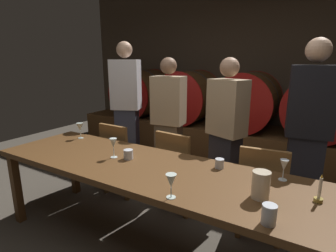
{
  "coord_description": "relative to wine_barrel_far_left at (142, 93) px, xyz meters",
  "views": [
    {
      "loc": [
        1.03,
        -1.56,
        1.58
      ],
      "look_at": [
        -0.29,
        0.64,
        0.95
      ],
      "focal_mm": 28.08,
      "sensor_mm": 36.0,
      "label": 1
    }
  ],
  "objects": [
    {
      "name": "dining_table",
      "position": [
        1.82,
        -2.48,
        -0.29
      ],
      "size": [
        2.73,
        0.82,
        0.76
      ],
      "color": "brown",
      "rests_on": "ground"
    },
    {
      "name": "chair_left",
      "position": [
        1.03,
        -1.85,
        -0.49
      ],
      "size": [
        0.41,
        0.41,
        0.88
      ],
      "rotation": [
        0.0,
        0.0,
        3.11
      ],
      "color": "brown",
      "rests_on": "ground"
    },
    {
      "name": "chair_center",
      "position": [
        1.79,
        -1.82,
        -0.49
      ],
      "size": [
        0.43,
        0.43,
        0.88
      ],
      "rotation": [
        0.0,
        0.0,
        3.06
      ],
      "color": "brown",
      "rests_on": "ground"
    },
    {
      "name": "barrel_shelf",
      "position": [
        2.01,
        0.0,
        -0.71
      ],
      "size": [
        6.14,
        0.9,
        0.54
      ],
      "primitive_type": "cube",
      "color": "brown",
      "rests_on": "ground"
    },
    {
      "name": "wine_barrel_center",
      "position": [
        2.03,
        0.0,
        0.0
      ],
      "size": [
        0.89,
        0.9,
        0.89
      ],
      "color": "brown",
      "rests_on": "barrel_shelf"
    },
    {
      "name": "cup_right",
      "position": [
        2.86,
        -2.8,
        -0.17
      ],
      "size": [
        0.08,
        0.08,
        0.11
      ],
      "primitive_type": "cylinder",
      "color": "silver",
      "rests_on": "dining_table"
    },
    {
      "name": "wine_glass_center_left",
      "position": [
        1.51,
        -2.47,
        -0.1
      ],
      "size": [
        0.06,
        0.06,
        0.17
      ],
      "color": "silver",
      "rests_on": "dining_table"
    },
    {
      "name": "pitcher",
      "position": [
        2.77,
        -2.54,
        -0.14
      ],
      "size": [
        0.11,
        0.11,
        0.17
      ],
      "color": "beige",
      "rests_on": "dining_table"
    },
    {
      "name": "guest_center_right",
      "position": [
        2.18,
        -1.47,
        -0.15
      ],
      "size": [
        0.44,
        0.36,
        1.62
      ],
      "rotation": [
        0.0,
        0.0,
        2.77
      ],
      "color": "black",
      "rests_on": "ground"
    },
    {
      "name": "back_wall",
      "position": [
        2.01,
        0.55,
        0.52
      ],
      "size": [
        6.83,
        0.24,
        2.99
      ],
      "primitive_type": "cube",
      "color": "#473A2D",
      "rests_on": "ground"
    },
    {
      "name": "wine_barrel_right",
      "position": [
        2.99,
        0.0,
        0.0
      ],
      "size": [
        0.89,
        0.9,
        0.89
      ],
      "color": "#513319",
      "rests_on": "barrel_shelf"
    },
    {
      "name": "wine_barrel_left",
      "position": [
        1.02,
        0.0,
        0.0
      ],
      "size": [
        0.89,
        0.9,
        0.89
      ],
      "color": "brown",
      "rests_on": "barrel_shelf"
    },
    {
      "name": "cup_left",
      "position": [
        1.64,
        -2.44,
        -0.18
      ],
      "size": [
        0.08,
        0.08,
        0.08
      ],
      "primitive_type": "cylinder",
      "color": "silver",
      "rests_on": "dining_table"
    },
    {
      "name": "wine_barrel_far_left",
      "position": [
        0.0,
        0.0,
        0.0
      ],
      "size": [
        0.89,
        0.9,
        0.89
      ],
      "color": "#513319",
      "rests_on": "barrel_shelf"
    },
    {
      "name": "guest_far_right",
      "position": [
        2.94,
        -1.47,
        -0.07
      ],
      "size": [
        0.41,
        0.3,
        1.78
      ],
      "rotation": [
        0.0,
        0.0,
        3.3
      ],
      "color": "black",
      "rests_on": "ground"
    },
    {
      "name": "chair_right",
      "position": [
        2.66,
        -1.84,
        -0.49
      ],
      "size": [
        0.44,
        0.44,
        0.88
      ],
      "rotation": [
        0.0,
        0.0,
        3.24
      ],
      "color": "brown",
      "rests_on": "ground"
    },
    {
      "name": "wine_glass_far_left",
      "position": [
        0.79,
        -2.21,
        -0.1
      ],
      "size": [
        0.07,
        0.07,
        0.17
      ],
      "color": "silver",
      "rests_on": "dining_table"
    },
    {
      "name": "wine_glass_far_right",
      "position": [
        2.85,
        -2.2,
        -0.12
      ],
      "size": [
        0.06,
        0.06,
        0.15
      ],
      "color": "white",
      "rests_on": "dining_table"
    },
    {
      "name": "candle_center",
      "position": [
        3.08,
        -2.41,
        -0.17
      ],
      "size": [
        0.05,
        0.05,
        0.18
      ],
      "color": "olive",
      "rests_on": "dining_table"
    },
    {
      "name": "wine_glass_center_right",
      "position": [
        2.29,
        -2.82,
        -0.11
      ],
      "size": [
        0.07,
        0.07,
        0.16
      ],
      "color": "silver",
      "rests_on": "dining_table"
    },
    {
      "name": "guest_far_left",
      "position": [
        0.71,
        -1.32,
        -0.03
      ],
      "size": [
        0.44,
        0.37,
        1.83
      ],
      "rotation": [
        0.0,
        0.0,
        3.53
      ],
      "color": "#33384C",
      "rests_on": "ground"
    },
    {
      "name": "guest_center_left",
      "position": [
        1.44,
        -1.41,
        -0.15
      ],
      "size": [
        0.41,
        0.28,
        1.62
      ],
      "rotation": [
        0.0,
        0.0,
        3.26
      ],
      "color": "brown",
      "rests_on": "ground"
    },
    {
      "name": "cup_center",
      "position": [
        2.39,
        -2.22,
        -0.18
      ],
      "size": [
        0.07,
        0.07,
        0.08
      ],
      "primitive_type": "cylinder",
      "color": "silver",
      "rests_on": "dining_table"
    }
  ]
}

